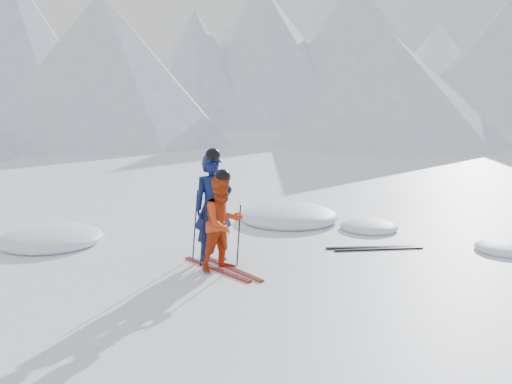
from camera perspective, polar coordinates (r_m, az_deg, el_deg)
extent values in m
plane|color=white|center=(10.22, 8.57, -6.18)|extent=(160.00, 160.00, 0.00)
cone|color=#B2BCD1|center=(50.19, -24.72, 14.09)|extent=(23.96, 23.96, 14.35)
cone|color=#B2BCD1|center=(60.31, -16.82, 12.58)|extent=(17.69, 17.69, 11.93)
cone|color=#B2BCD1|center=(53.22, -6.32, 12.75)|extent=(19.63, 19.63, 10.85)
cone|color=#B2BCD1|center=(57.57, 0.54, 14.25)|extent=(23.31, 23.31, 14.15)
cone|color=#B2BCD1|center=(59.72, 10.25, 14.29)|extent=(28.94, 28.94, 14.88)
cone|color=silver|center=(65.18, 18.48, 11.76)|extent=(24.45, 24.45, 10.76)
cone|color=#B2BCD1|center=(33.10, 13.79, 10.46)|extent=(14.00, 14.00, 6.50)
cone|color=#B2BCD1|center=(34.99, -15.72, 12.39)|extent=(16.00, 16.00, 9.00)
imported|color=#0C184A|center=(9.41, -4.51, -1.67)|extent=(0.70, 0.47, 1.86)
imported|color=#C1370F|center=(8.89, -3.49, -3.31)|extent=(0.94, 0.86, 1.57)
cylinder|color=black|center=(9.58, -6.42, -3.40)|extent=(0.12, 0.09, 1.24)
cylinder|color=black|center=(9.77, -3.32, -3.09)|extent=(0.12, 0.07, 1.24)
cylinder|color=black|center=(9.14, -5.65, -4.67)|extent=(0.11, 0.09, 1.05)
cylinder|color=black|center=(9.16, -1.83, -4.58)|extent=(0.11, 0.08, 1.05)
cube|color=black|center=(9.08, -4.19, -8.09)|extent=(0.83, 1.57, 0.03)
cube|color=black|center=(9.12, -2.70, -7.98)|extent=(0.72, 1.61, 0.03)
cube|color=black|center=(10.53, 11.93, -5.72)|extent=(1.69, 0.39, 0.03)
cube|color=black|center=(10.45, 12.80, -5.88)|extent=(1.70, 0.34, 0.03)
ellipsoid|color=white|center=(11.39, -20.70, -5.04)|extent=(1.98, 1.98, 0.43)
ellipsoid|color=white|center=(11.99, 11.79, -3.86)|extent=(1.24, 1.24, 0.27)
ellipsoid|color=white|center=(12.56, 3.47, -3.03)|extent=(2.28, 2.28, 0.50)
ellipsoid|color=white|center=(11.13, 24.70, -5.66)|extent=(1.08, 1.08, 0.24)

